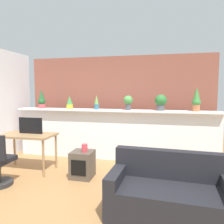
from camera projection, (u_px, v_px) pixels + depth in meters
The scene contains 15 objects.
ground_plane at pixel (83, 200), 3.22m from camera, with size 12.00×12.00×0.00m, color #9E7042.
divider_wall at pixel (113, 135), 5.10m from camera, with size 4.74×0.16×1.15m, color white.
plant_shelf at pixel (112, 110), 5.01m from camera, with size 4.74×0.35×0.04m, color white.
brick_wall_behind at pixel (118, 105), 5.62m from camera, with size 4.74×0.10×2.50m, color brown.
potted_plant_0 at pixel (42, 100), 5.38m from camera, with size 0.18×0.18×0.47m.
potted_plant_1 at pixel (70, 102), 5.26m from camera, with size 0.16×0.16×0.31m.
potted_plant_2 at pixel (97, 103), 5.04m from camera, with size 0.11×0.11×0.34m.
potted_plant_3 at pixel (128, 101), 4.87m from camera, with size 0.21×0.21×0.33m.
potted_plant_4 at pixel (161, 102), 4.76m from camera, with size 0.26×0.26×0.35m.
potted_plant_5 at pixel (196, 100), 4.56m from camera, with size 0.18×0.18×0.52m.
desk at pixel (27, 138), 4.39m from camera, with size 1.10×0.60×0.75m.
tv_monitor at pixel (31, 126), 4.43m from camera, with size 0.51×0.04×0.33m, color black.
side_cube_shelf at pixel (82, 164), 4.05m from camera, with size 0.40×0.41×0.50m.
vase_on_shelf at pixel (85, 148), 3.99m from camera, with size 0.11×0.11×0.15m, color #CC3D47.
couch at pixel (170, 194), 2.81m from camera, with size 1.60×0.85×0.80m.
Camera 1 is at (1.12, -2.90, 1.62)m, focal length 34.72 mm.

